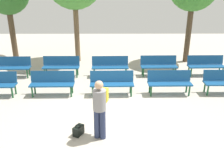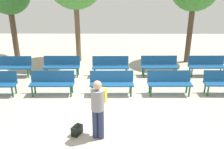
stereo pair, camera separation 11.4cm
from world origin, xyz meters
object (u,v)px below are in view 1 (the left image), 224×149
(bench_r1_c0, at_px, (12,66))
(bench_r1_c2, at_px, (110,65))
(handbag, at_px, (78,130))
(bench_r0_c1, at_px, (52,82))
(bench_r1_c4, at_px, (206,64))
(visitor_with_backpack, at_px, (100,106))
(bench_r0_c2, at_px, (112,81))
(bench_r1_c1, at_px, (61,65))
(bench_r1_c3, at_px, (159,64))
(bench_r0_c3, at_px, (169,81))

(bench_r1_c0, distance_m, bench_r1_c2, 4.30)
(bench_r1_c2, height_order, handbag, bench_r1_c2)
(bench_r0_c1, xyz_separation_m, bench_r1_c4, (6.38, 1.99, 0.00))
(bench_r1_c0, bearing_deg, bench_r0_c1, -41.35)
(bench_r0_c1, distance_m, visitor_with_backpack, 3.27)
(bench_r0_c1, relative_size, visitor_with_backpack, 0.97)
(bench_r1_c2, bearing_deg, visitor_with_backpack, -94.37)
(bench_r0_c2, height_order, bench_r1_c1, same)
(bench_r1_c0, bearing_deg, handbag, -53.20)
(bench_r1_c3, bearing_deg, bench_r0_c2, -137.84)
(bench_r0_c1, relative_size, handbag, 4.38)
(bench_r0_c2, distance_m, bench_r1_c3, 2.86)
(bench_r0_c3, xyz_separation_m, bench_r1_c1, (-4.35, 1.85, 0.00))
(visitor_with_backpack, bearing_deg, bench_r1_c3, -100.74)
(bench_r1_c0, bearing_deg, bench_r0_c3, -16.70)
(bench_r1_c3, distance_m, visitor_with_backpack, 5.23)
(bench_r1_c3, xyz_separation_m, visitor_with_backpack, (-2.41, -4.62, 0.43))
(bench_r1_c4, xyz_separation_m, handbag, (-5.12, -4.54, -0.37))
(bench_r0_c3, bearing_deg, bench_r1_c0, 163.99)
(bench_r1_c4, bearing_deg, bench_r1_c0, -179.95)
(bench_r1_c3, xyz_separation_m, bench_r1_c4, (2.10, 0.02, 0.00))
(bench_r1_c0, relative_size, handbag, 4.39)
(bench_r0_c3, distance_m, handbag, 4.03)
(bench_r1_c0, xyz_separation_m, bench_r1_c3, (6.46, 0.14, 0.00))
(visitor_with_backpack, bearing_deg, bench_r1_c2, -76.36)
(bench_r0_c2, xyz_separation_m, bench_r1_c0, (-4.37, 1.82, 0.00))
(bench_r0_c2, distance_m, bench_r0_c3, 2.13)
(visitor_with_backpack, bearing_deg, bench_r1_c4, -117.39)
(bench_r0_c3, distance_m, bench_r1_c1, 4.73)
(bench_r0_c1, bearing_deg, handbag, -64.43)
(bench_r0_c1, distance_m, handbag, 2.87)
(handbag, bearing_deg, bench_r0_c3, 40.46)
(bench_r0_c2, xyz_separation_m, handbag, (-0.92, -2.56, -0.37))
(handbag, bearing_deg, bench_r1_c0, 128.14)
(bench_r1_c1, bearing_deg, bench_r0_c2, -40.43)
(bench_r0_c2, relative_size, bench_r1_c4, 1.00)
(visitor_with_backpack, distance_m, handbag, 1.01)
(bench_r0_c1, height_order, bench_r0_c3, same)
(handbag, bearing_deg, bench_r1_c4, 41.59)
(bench_r0_c3, xyz_separation_m, bench_r1_c2, (-2.20, 1.84, 0.00))
(bench_r0_c3, bearing_deg, bench_r1_c4, 42.54)
(bench_r0_c2, distance_m, bench_r1_c4, 4.64)
(bench_r1_c2, relative_size, visitor_with_backpack, 0.98)
(bench_r1_c2, height_order, bench_r1_c3, same)
(handbag, bearing_deg, bench_r1_c3, 56.31)
(bench_r1_c1, height_order, visitor_with_backpack, visitor_with_backpack)
(bench_r0_c2, xyz_separation_m, bench_r1_c2, (-0.07, 1.88, 0.00))
(bench_r1_c4, bearing_deg, bench_r0_c2, -155.74)
(handbag, bearing_deg, bench_r0_c2, 70.18)
(visitor_with_backpack, bearing_deg, handbag, 7.34)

